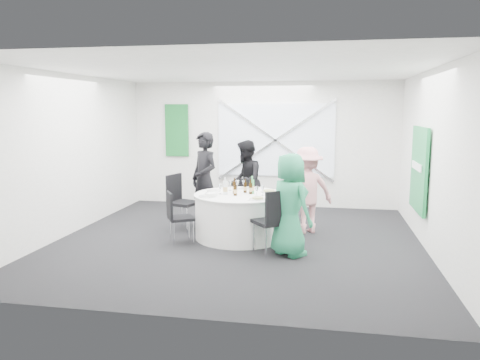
% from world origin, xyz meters
% --- Properties ---
extents(floor, '(6.00, 6.00, 0.00)m').
position_xyz_m(floor, '(0.00, 0.00, 0.00)').
color(floor, black).
rests_on(floor, ground).
extents(ceiling, '(6.00, 6.00, 0.00)m').
position_xyz_m(ceiling, '(0.00, 0.00, 2.80)').
color(ceiling, silver).
rests_on(ceiling, wall_back).
extents(wall_back, '(6.00, 0.00, 6.00)m').
position_xyz_m(wall_back, '(0.00, 3.00, 1.40)').
color(wall_back, white).
rests_on(wall_back, floor).
extents(wall_front, '(6.00, 0.00, 6.00)m').
position_xyz_m(wall_front, '(0.00, -3.00, 1.40)').
color(wall_front, white).
rests_on(wall_front, floor).
extents(wall_left, '(0.00, 6.00, 6.00)m').
position_xyz_m(wall_left, '(-3.00, 0.00, 1.40)').
color(wall_left, white).
rests_on(wall_left, floor).
extents(wall_right, '(0.00, 6.00, 6.00)m').
position_xyz_m(wall_right, '(3.00, 0.00, 1.40)').
color(wall_right, white).
rests_on(wall_right, floor).
extents(window_panel, '(2.60, 0.03, 1.60)m').
position_xyz_m(window_panel, '(0.30, 2.96, 1.50)').
color(window_panel, silver).
rests_on(window_panel, wall_back).
extents(window_brace_a, '(2.63, 0.05, 1.84)m').
position_xyz_m(window_brace_a, '(0.30, 2.92, 1.50)').
color(window_brace_a, silver).
rests_on(window_brace_a, window_panel).
extents(window_brace_b, '(2.63, 0.05, 1.84)m').
position_xyz_m(window_brace_b, '(0.30, 2.92, 1.50)').
color(window_brace_b, silver).
rests_on(window_brace_b, window_panel).
extents(green_banner, '(0.55, 0.04, 1.20)m').
position_xyz_m(green_banner, '(-2.00, 2.95, 1.70)').
color(green_banner, '#136123').
rests_on(green_banner, wall_back).
extents(green_sign, '(0.05, 1.20, 1.40)m').
position_xyz_m(green_sign, '(2.94, 0.60, 1.20)').
color(green_sign, '#17823E').
rests_on(green_sign, wall_right).
extents(banquet_table, '(1.56, 1.56, 0.76)m').
position_xyz_m(banquet_table, '(0.00, 0.20, 0.38)').
color(banquet_table, white).
rests_on(banquet_table, floor).
extents(chair_back, '(0.41, 0.42, 0.85)m').
position_xyz_m(chair_back, '(-0.07, 1.26, 0.50)').
color(chair_back, black).
rests_on(chair_back, floor).
extents(chair_back_left, '(0.58, 0.58, 1.01)m').
position_xyz_m(chair_back_left, '(-1.20, 0.59, 0.59)').
color(chair_back_left, black).
rests_on(chair_back_left, floor).
extents(chair_back_right, '(0.59, 0.59, 0.92)m').
position_xyz_m(chair_back_right, '(0.84, 0.86, 0.54)').
color(chair_back_right, black).
rests_on(chair_back_right, floor).
extents(chair_front_right, '(0.63, 0.64, 1.00)m').
position_xyz_m(chair_front_right, '(0.67, -0.64, 0.59)').
color(chair_front_right, black).
rests_on(chair_front_right, floor).
extents(chair_front_left, '(0.54, 0.53, 0.86)m').
position_xyz_m(chair_front_left, '(-0.96, -0.34, 0.50)').
color(chair_front_left, black).
rests_on(chair_front_left, floor).
extents(person_man_back_left, '(0.76, 0.74, 1.77)m').
position_xyz_m(person_man_back_left, '(-0.81, 0.90, 0.88)').
color(person_man_back_left, black).
rests_on(person_man_back_left, floor).
extents(person_man_back, '(0.50, 0.81, 1.60)m').
position_xyz_m(person_man_back, '(-0.11, 1.35, 0.80)').
color(person_man_back, black).
rests_on(person_man_back, floor).
extents(person_woman_pink, '(1.09, 0.86, 1.53)m').
position_xyz_m(person_woman_pink, '(1.10, 0.76, 0.77)').
color(person_woman_pink, pink).
rests_on(person_woman_pink, floor).
extents(person_woman_green, '(0.89, 0.87, 1.55)m').
position_xyz_m(person_woman_green, '(0.91, -0.62, 0.77)').
color(person_woman_green, '#268C5D').
rests_on(person_woman_green, floor).
extents(plate_back, '(0.29, 0.29, 0.01)m').
position_xyz_m(plate_back, '(0.04, 0.71, 0.77)').
color(plate_back, white).
rests_on(plate_back, banquet_table).
extents(plate_back_left, '(0.24, 0.24, 0.01)m').
position_xyz_m(plate_back_left, '(-0.51, 0.39, 0.77)').
color(plate_back_left, white).
rests_on(plate_back_left, banquet_table).
extents(plate_back_right, '(0.29, 0.29, 0.04)m').
position_xyz_m(plate_back_right, '(0.46, 0.47, 0.78)').
color(plate_back_right, white).
rests_on(plate_back_right, banquet_table).
extents(plate_front_right, '(0.27, 0.27, 0.04)m').
position_xyz_m(plate_front_right, '(0.37, -0.24, 0.78)').
color(plate_front_right, white).
rests_on(plate_front_right, banquet_table).
extents(plate_front_left, '(0.28, 0.28, 0.01)m').
position_xyz_m(plate_front_left, '(-0.48, -0.15, 0.77)').
color(plate_front_left, white).
rests_on(plate_front_left, banquet_table).
extents(napkin, '(0.21, 0.21, 0.05)m').
position_xyz_m(napkin, '(-0.41, -0.16, 0.80)').
color(napkin, white).
rests_on(napkin, plate_front_left).
extents(beer_bottle_a, '(0.06, 0.06, 0.27)m').
position_xyz_m(beer_bottle_a, '(-0.10, 0.22, 0.87)').
color(beer_bottle_a, '#341E09').
rests_on(beer_bottle_a, banquet_table).
extents(beer_bottle_b, '(0.06, 0.06, 0.24)m').
position_xyz_m(beer_bottle_b, '(0.06, 0.34, 0.85)').
color(beer_bottle_b, '#341E09').
rests_on(beer_bottle_b, banquet_table).
extents(beer_bottle_c, '(0.06, 0.06, 0.25)m').
position_xyz_m(beer_bottle_c, '(0.18, 0.24, 0.85)').
color(beer_bottle_c, '#341E09').
rests_on(beer_bottle_c, banquet_table).
extents(beer_bottle_d, '(0.06, 0.06, 0.24)m').
position_xyz_m(beer_bottle_d, '(-0.05, 0.03, 0.85)').
color(beer_bottle_d, '#341E09').
rests_on(beer_bottle_d, banquet_table).
extents(green_water_bottle, '(0.08, 0.08, 0.30)m').
position_xyz_m(green_water_bottle, '(0.19, 0.27, 0.88)').
color(green_water_bottle, '#3C9C51').
rests_on(green_water_bottle, banquet_table).
extents(clear_water_bottle, '(0.08, 0.08, 0.29)m').
position_xyz_m(clear_water_bottle, '(-0.23, 0.09, 0.87)').
color(clear_water_bottle, white).
rests_on(clear_water_bottle, banquet_table).
extents(wine_glass_a, '(0.07, 0.07, 0.17)m').
position_xyz_m(wine_glass_a, '(0.40, 0.13, 0.88)').
color(wine_glass_a, white).
rests_on(wine_glass_a, banquet_table).
extents(wine_glass_b, '(0.07, 0.07, 0.17)m').
position_xyz_m(wine_glass_b, '(-0.12, 0.61, 0.88)').
color(wine_glass_b, white).
rests_on(wine_glass_b, banquet_table).
extents(wine_glass_c, '(0.07, 0.07, 0.17)m').
position_xyz_m(wine_glass_c, '(0.32, 0.01, 0.88)').
color(wine_glass_c, white).
rests_on(wine_glass_c, banquet_table).
extents(wine_glass_d, '(0.07, 0.07, 0.17)m').
position_xyz_m(wine_glass_d, '(-0.33, 0.14, 0.88)').
color(wine_glass_d, white).
rests_on(wine_glass_d, banquet_table).
extents(wine_glass_e, '(0.07, 0.07, 0.17)m').
position_xyz_m(wine_glass_e, '(-0.01, 0.63, 0.88)').
color(wine_glass_e, white).
rests_on(wine_glass_e, banquet_table).
extents(wine_glass_f, '(0.07, 0.07, 0.17)m').
position_xyz_m(wine_glass_f, '(-0.24, 0.52, 0.88)').
color(wine_glass_f, white).
rests_on(wine_glass_f, banquet_table).
extents(fork_a, '(0.08, 0.14, 0.01)m').
position_xyz_m(fork_a, '(0.57, 0.27, 0.76)').
color(fork_a, silver).
rests_on(fork_a, banquet_table).
extents(knife_a, '(0.08, 0.14, 0.01)m').
position_xyz_m(knife_a, '(0.42, 0.60, 0.76)').
color(knife_a, silver).
rests_on(knife_a, banquet_table).
extents(fork_b, '(0.08, 0.14, 0.01)m').
position_xyz_m(fork_b, '(-0.43, 0.59, 0.76)').
color(fork_b, silver).
rests_on(fork_b, banquet_table).
extents(knife_b, '(0.08, 0.14, 0.01)m').
position_xyz_m(knife_b, '(-0.57, 0.28, 0.76)').
color(knife_b, silver).
rests_on(knife_b, banquet_table).
extents(fork_c, '(0.12, 0.12, 0.01)m').
position_xyz_m(fork_c, '(0.27, -0.31, 0.76)').
color(fork_c, silver).
rests_on(fork_c, banquet_table).
extents(knife_c, '(0.11, 0.12, 0.01)m').
position_xyz_m(knife_c, '(0.53, -0.03, 0.76)').
color(knife_c, silver).
rests_on(knife_c, banquet_table).
extents(fork_d, '(0.15, 0.02, 0.01)m').
position_xyz_m(fork_d, '(0.21, 0.74, 0.76)').
color(fork_d, silver).
rests_on(fork_d, banquet_table).
extents(knife_d, '(0.15, 0.03, 0.01)m').
position_xyz_m(knife_d, '(-0.12, 0.76, 0.76)').
color(knife_d, silver).
rests_on(knife_d, banquet_table).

